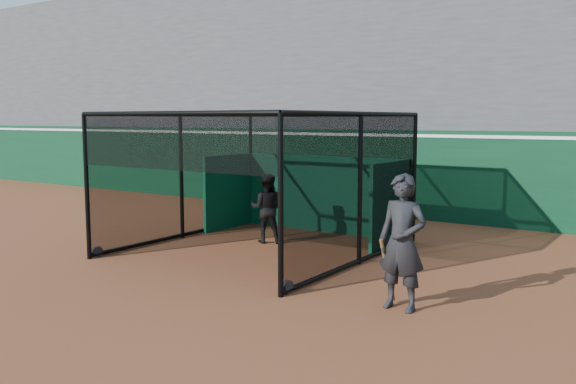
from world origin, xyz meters
The scene contains 6 objects.
ground centered at (0.00, 0.00, 0.00)m, with size 120.00×120.00×0.00m, color brown.
outfield_wall centered at (0.00, 8.50, 1.29)m, with size 50.00×0.50×2.50m.
grandstand centered at (0.00, 12.27, 4.48)m, with size 50.00×7.85×8.95m.
batting_cage centered at (-1.10, 2.69, 1.45)m, with size 4.81×5.45×2.91m.
batter centered at (-1.46, 3.36, 0.79)m, with size 0.77×0.60×1.58m, color black.
on_deck_player centered at (3.10, 0.47, 1.01)m, with size 0.76×0.51×2.03m.
Camera 1 is at (6.64, -7.74, 2.82)m, focal length 38.00 mm.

